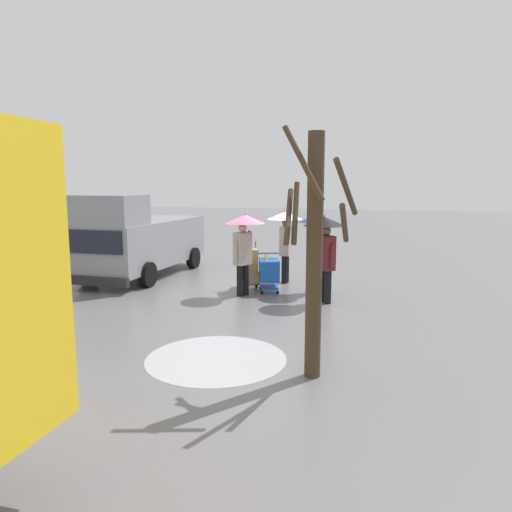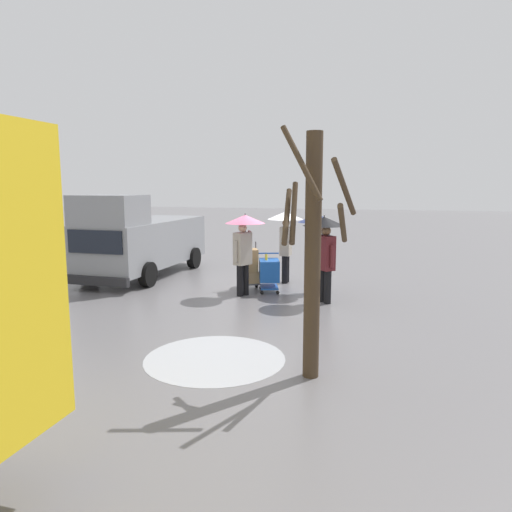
{
  "view_description": "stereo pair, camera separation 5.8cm",
  "coord_description": "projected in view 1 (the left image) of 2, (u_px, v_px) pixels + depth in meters",
  "views": [
    {
      "loc": [
        -3.65,
        12.33,
        2.86
      ],
      "look_at": [
        -0.32,
        0.78,
        1.05
      ],
      "focal_mm": 32.9,
      "sensor_mm": 36.0,
      "label": 1
    },
    {
      "loc": [
        -3.71,
        12.31,
        2.86
      ],
      "look_at": [
        -0.32,
        0.78,
        1.05
      ],
      "focal_mm": 32.9,
      "sensor_mm": 36.0,
      "label": 2
    }
  ],
  "objects": [
    {
      "name": "pedestrian_black_side",
      "position": [
        325.0,
        239.0,
        11.39
      ],
      "size": [
        1.04,
        1.04,
        2.15
      ],
      "color": "black",
      "rests_on": "ground"
    },
    {
      "name": "hand_dolly_boxes",
      "position": [
        250.0,
        267.0,
        12.83
      ],
      "size": [
        0.77,
        0.85,
        1.32
      ],
      "color": "#515156",
      "rests_on": "ground"
    },
    {
      "name": "ground_plane",
      "position": [
        253.0,
        288.0,
        13.14
      ],
      "size": [
        90.0,
        90.0,
        0.0
      ],
      "primitive_type": "plane",
      "color": "slate"
    },
    {
      "name": "pedestrian_pink_side",
      "position": [
        318.0,
        234.0,
        12.52
      ],
      "size": [
        1.04,
        1.04,
        2.15
      ],
      "color": "black",
      "rests_on": "ground"
    },
    {
      "name": "shopping_cart_vendor",
      "position": [
        269.0,
        271.0,
        12.65
      ],
      "size": [
        0.78,
        0.95,
        1.04
      ],
      "color": "#1951B2",
      "rests_on": "ground"
    },
    {
      "name": "pedestrian_far_side",
      "position": [
        244.0,
        235.0,
        12.14
      ],
      "size": [
        1.04,
        1.04,
        2.15
      ],
      "color": "black",
      "rests_on": "ground"
    },
    {
      "name": "cargo_van_parked_right",
      "position": [
        140.0,
        240.0,
        14.71
      ],
      "size": [
        2.21,
        5.35,
        2.6
      ],
      "color": "gray",
      "rests_on": "ground"
    },
    {
      "name": "pedestrian_white_side",
      "position": [
        285.0,
        230.0,
        13.67
      ],
      "size": [
        1.04,
        1.04,
        2.15
      ],
      "color": "black",
      "rests_on": "ground"
    },
    {
      "name": "bare_tree_near",
      "position": [
        314.0,
        250.0,
        6.82
      ],
      "size": [
        1.06,
        1.02,
        3.69
      ],
      "color": "#423323",
      "rests_on": "ground"
    },
    {
      "name": "slush_patch_under_van",
      "position": [
        216.0,
        358.0,
        7.82
      ],
      "size": [
        2.36,
        2.36,
        0.01
      ],
      "primitive_type": "cylinder",
      "color": "#ADAFB5",
      "rests_on": "ground"
    }
  ]
}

